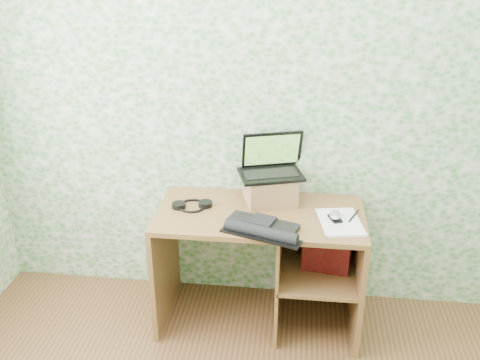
# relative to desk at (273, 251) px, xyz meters

# --- Properties ---
(wall_back) EXTENTS (3.50, 0.00, 3.50)m
(wall_back) POSITION_rel_desk_xyz_m (-0.08, 0.28, 0.82)
(wall_back) COLOR silver
(wall_back) RESTS_ON ground
(desk) EXTENTS (1.20, 0.60, 0.75)m
(desk) POSITION_rel_desk_xyz_m (0.00, 0.00, 0.00)
(desk) COLOR brown
(desk) RESTS_ON floor
(riser) EXTENTS (0.34, 0.31, 0.17)m
(riser) POSITION_rel_desk_xyz_m (-0.03, 0.12, 0.35)
(riser) COLOR olive
(riser) RESTS_ON desk
(laptop) EXTENTS (0.42, 0.36, 0.24)m
(laptop) POSITION_rel_desk_xyz_m (-0.03, 0.15, 0.50)
(laptop) COLOR black
(laptop) RESTS_ON riser
(keyboard) EXTENTS (0.45, 0.35, 0.06)m
(keyboard) POSITION_rel_desk_xyz_m (-0.05, -0.24, 0.29)
(keyboard) COLOR black
(keyboard) RESTS_ON desk
(headphones) EXTENTS (0.23, 0.21, 0.03)m
(headphones) POSITION_rel_desk_xyz_m (-0.48, -0.00, 0.28)
(headphones) COLOR black
(headphones) RESTS_ON desk
(notepad) EXTENTS (0.27, 0.35, 0.01)m
(notepad) POSITION_rel_desk_xyz_m (0.37, -0.11, 0.28)
(notepad) COLOR white
(notepad) RESTS_ON desk
(mouse) EXTENTS (0.10, 0.12, 0.03)m
(mouse) POSITION_rel_desk_xyz_m (0.34, -0.09, 0.30)
(mouse) COLOR #BBBBBE
(mouse) RESTS_ON notepad
(pen) EXTENTS (0.07, 0.15, 0.01)m
(pen) POSITION_rel_desk_xyz_m (0.45, -0.04, 0.29)
(pen) COLOR black
(pen) RESTS_ON notepad
(red_box) EXTENTS (0.29, 0.13, 0.33)m
(red_box) POSITION_rel_desk_xyz_m (0.32, -0.03, 0.07)
(red_box) COLOR #9D0E0F
(red_box) RESTS_ON desk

